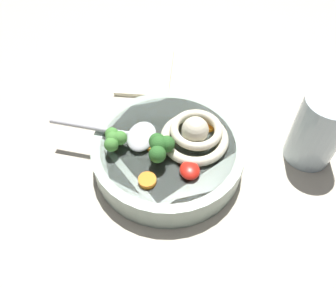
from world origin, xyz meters
The scene contains 12 objects.
table_slab centered at (0.00, 0.00, 1.43)cm, with size 133.85×133.85×2.87cm, color #BCB29E.
soup_bowl centered at (1.86, -1.88, 5.26)cm, with size 23.68×23.68×4.63cm.
noodle_pile centered at (1.58, -6.05, 8.93)cm, with size 11.47×11.24×4.61cm.
soup_spoon centered at (4.40, 3.04, 8.30)cm, with size 10.90×16.85×1.60cm.
chili_sauce_dollop centered at (-4.15, -3.48, 8.22)cm, with size 3.20×2.88×1.44cm, color red.
broccoli_floret_center centered at (3.16, 5.99, 9.55)cm, with size 4.15×3.57×3.28cm.
broccoli_floret_rear centered at (-0.40, -0.10, 9.91)cm, with size 4.88×4.20×3.86cm.
carrot_slice_near_spoon centered at (1.98, 0.52, 7.83)cm, with size 2.13×2.13×0.67cm, color orange.
carrot_slice_left centered at (-4.06, 2.66, 7.88)cm, with size 2.53×2.53×0.76cm, color orange.
carrot_slice_extra_b centered at (3.83, -9.02, 7.86)cm, with size 2.63×2.63×0.74cm, color orange.
drinking_glass centered at (-2.44, -24.46, 8.90)cm, with size 7.48×7.48×12.06cm, color silver.
folded_napkin centered at (25.14, -3.23, 3.27)cm, with size 14.83×10.50×0.80cm, color beige.
Camera 1 is at (-29.70, 6.41, 47.06)cm, focal length 35.84 mm.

